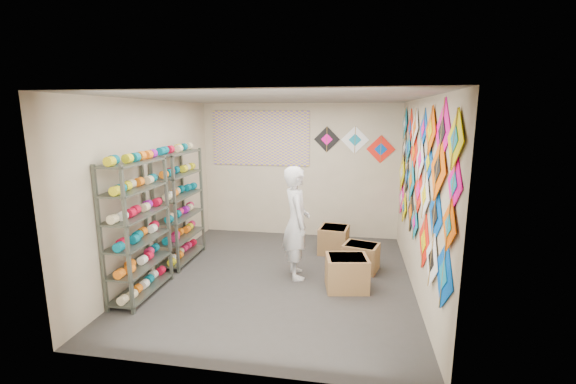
% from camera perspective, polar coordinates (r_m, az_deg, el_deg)
% --- Properties ---
extents(ground, '(4.50, 4.50, 0.00)m').
position_cam_1_polar(ground, '(6.09, -1.44, -12.62)').
color(ground, '#322F2C').
extents(room_walls, '(4.50, 4.50, 4.50)m').
position_cam_1_polar(room_walls, '(5.62, -1.52, 2.88)').
color(room_walls, '#BAA98E').
rests_on(room_walls, ground).
extents(shelf_rack_front, '(0.40, 1.10, 1.90)m').
position_cam_1_polar(shelf_rack_front, '(5.63, -21.40, -5.15)').
color(shelf_rack_front, '#4C5147').
rests_on(shelf_rack_front, ground).
extents(shelf_rack_back, '(0.40, 1.10, 1.90)m').
position_cam_1_polar(shelf_rack_back, '(6.74, -15.76, -2.13)').
color(shelf_rack_back, '#4C5147').
rests_on(shelf_rack_back, ground).
extents(string_spools, '(0.12, 2.36, 0.12)m').
position_cam_1_polar(string_spools, '(6.15, -18.38, -2.65)').
color(string_spools, '#EC2261').
rests_on(string_spools, ground).
extents(kite_wall_display, '(0.06, 4.24, 2.09)m').
position_cam_1_polar(kite_wall_display, '(5.56, 18.88, 2.01)').
color(kite_wall_display, '#0048B6').
rests_on(kite_wall_display, room_walls).
extents(back_wall_kites, '(1.59, 0.02, 0.73)m').
position_cam_1_polar(back_wall_kites, '(7.71, 9.93, 7.17)').
color(back_wall_kites, black).
rests_on(back_wall_kites, room_walls).
extents(poster, '(2.00, 0.01, 1.10)m').
position_cam_1_polar(poster, '(7.92, -4.11, 7.94)').
color(poster, '#6C51B0').
rests_on(poster, room_walls).
extents(shopkeeper, '(0.88, 0.80, 1.73)m').
position_cam_1_polar(shopkeeper, '(5.87, 1.24, -4.54)').
color(shopkeeper, beige).
rests_on(shopkeeper, ground).
extents(carton_a, '(0.66, 0.58, 0.49)m').
position_cam_1_polar(carton_a, '(5.71, 8.70, -11.76)').
color(carton_a, olive).
rests_on(carton_a, ground).
extents(carton_b, '(0.63, 0.57, 0.44)m').
position_cam_1_polar(carton_b, '(6.41, 10.73, -9.46)').
color(carton_b, olive).
rests_on(carton_b, ground).
extents(carton_c, '(0.56, 0.60, 0.48)m').
position_cam_1_polar(carton_c, '(7.11, 6.80, -7.03)').
color(carton_c, olive).
rests_on(carton_c, ground).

